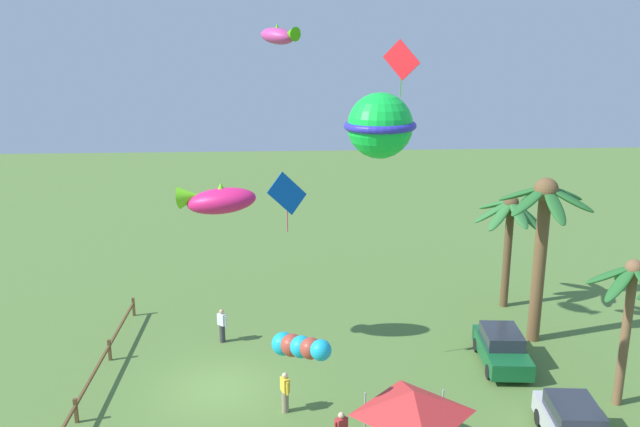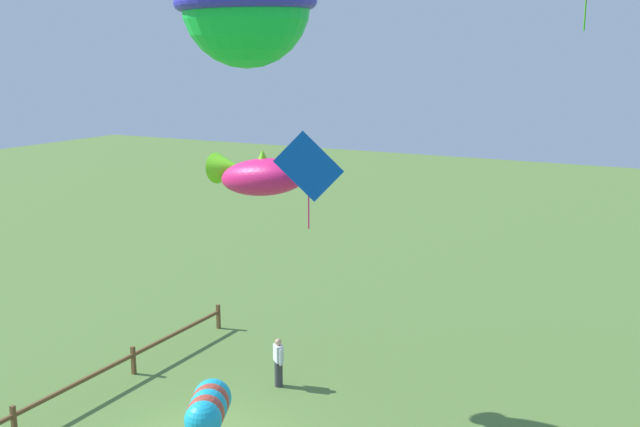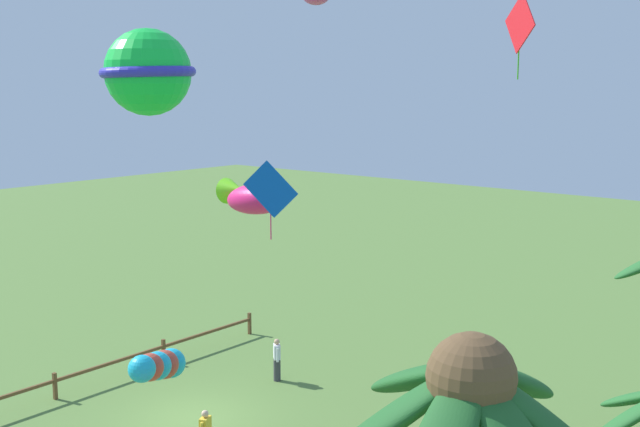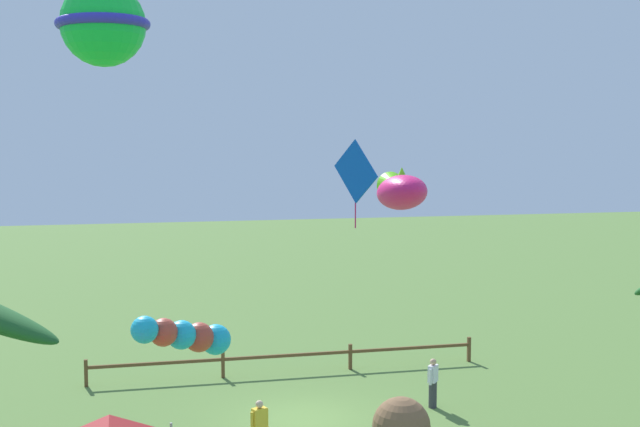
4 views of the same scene
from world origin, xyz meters
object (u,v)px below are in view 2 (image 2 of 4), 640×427
object	(u,v)px
spectator_1	(278,362)
kite_ball_2	(246,3)
kite_diamond_3	(309,168)
kite_fish_4	(258,175)
kite_tube_1	(209,407)

from	to	relation	value
spectator_1	kite_ball_2	bearing A→B (deg)	29.57
spectator_1	kite_diamond_3	size ratio (longest dim) A/B	0.67
kite_ball_2	kite_fish_4	world-z (taller)	kite_ball_2
kite_ball_2	kite_fish_4	size ratio (longest dim) A/B	0.81
kite_diamond_3	spectator_1	bearing A→B (deg)	-138.62
kite_ball_2	kite_diamond_3	xyz separation A→B (m)	(-6.27, -2.49, -3.31)
kite_ball_2	kite_tube_1	bearing A→B (deg)	-128.33
kite_tube_1	kite_fish_4	xyz separation A→B (m)	(-6.73, -3.14, 3.39)
spectator_1	kite_tube_1	bearing A→B (deg)	22.40
kite_fish_4	spectator_1	bearing A→B (deg)	-174.13
spectator_1	kite_fish_4	size ratio (longest dim) A/B	0.46
spectator_1	kite_ball_2	world-z (taller)	kite_ball_2
spectator_1	kite_ball_2	xyz separation A→B (m)	(9.68, 5.49, 10.17)
kite_diamond_3	kite_ball_2	bearing A→B (deg)	21.66
kite_ball_2	kite_diamond_3	distance (m)	7.52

